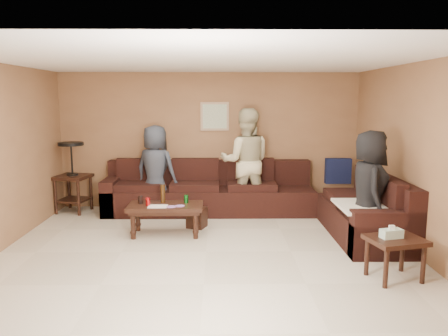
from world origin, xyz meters
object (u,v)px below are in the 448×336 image
Objects in this scene: waste_bin at (197,217)px; person_right at (369,190)px; side_table_right at (395,244)px; person_left at (156,170)px; person_middle at (246,162)px; sectional_sofa at (257,201)px; coffee_table at (165,209)px; end_table_left at (73,176)px.

waste_bin is 0.20× the size of person_right.
side_table_right is 4.24m from person_left.
sectional_sofa is at bearing 113.01° from person_middle.
person_right reaches higher than side_table_right.
side_table_right is 3.31m from person_middle.
person_left reaches higher than waste_bin.
coffee_table is at bearing 126.11° from person_left.
person_middle is (1.58, 0.02, 0.14)m from person_left.
sectional_sofa is 14.56× the size of waste_bin.
waste_bin is at bearing 74.45° from person_right.
waste_bin is at bearing -158.57° from sectional_sofa.
coffee_table is 0.69× the size of person_right.
side_table_right is 0.37× the size of person_middle.
coffee_table is at bearing -36.84° from end_table_left.
sectional_sofa is 2.78m from side_table_right.
person_middle reaches higher than end_table_left.
side_table_right is at bearing -41.28° from waste_bin.
end_table_left is (-1.81, 1.36, 0.27)m from coffee_table.
person_right is at bearing 133.96° from person_middle.
end_table_left reaches higher than side_table_right.
sectional_sofa is 0.78m from person_middle.
waste_bin is (0.45, 0.37, -0.23)m from coffee_table.
person_middle is at bearing 46.17° from waste_bin.
end_table_left is at bearing 143.16° from coffee_table.
person_middle is at bearing -157.44° from person_left.
coffee_table reaches higher than side_table_right.
person_left is (-3.08, 2.89, 0.37)m from side_table_right.
person_left is at bearing 104.13° from coffee_table.
waste_bin is 2.65m from person_right.
person_right is (0.06, 1.09, 0.39)m from side_table_right.
person_left reaches higher than end_table_left.
end_table_left is 0.80× the size of person_left.
sectional_sofa is 3.33m from end_table_left.
person_left reaches higher than coffee_table.
person_middle is at bearing 47.05° from person_right.
person_right is at bearing -22.73° from end_table_left.
person_middle is 1.15× the size of person_right.
person_left is at bearing 131.91° from waste_bin.
side_table_right is (2.78, -1.68, 0.02)m from coffee_table.
person_middle is 2.40m from person_right.
person_left is at bearing 136.90° from side_table_right.
person_left is (-0.30, 1.21, 0.39)m from coffee_table.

